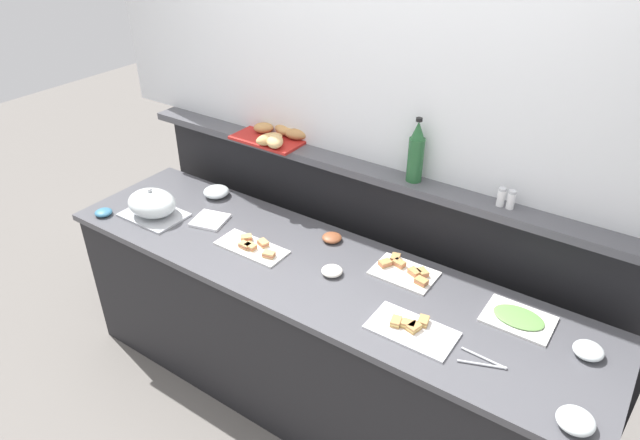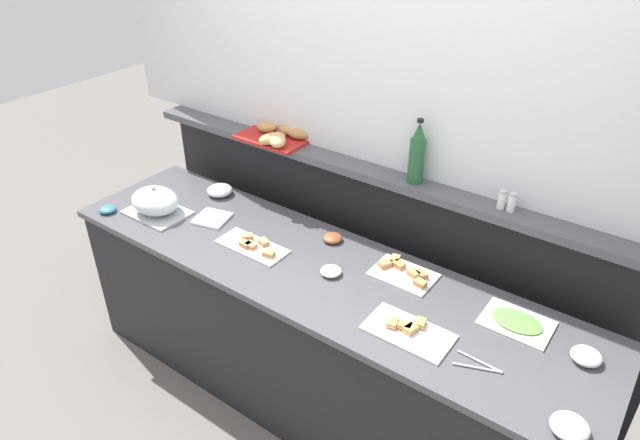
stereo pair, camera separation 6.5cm
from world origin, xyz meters
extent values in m
plane|color=slate|center=(0.00, 0.60, 0.00)|extent=(12.00, 12.00, 0.00)
cube|color=black|center=(0.00, 0.00, 0.43)|extent=(2.72, 0.67, 0.85)
cube|color=#4C4C51|center=(0.00, 0.00, 0.87)|extent=(2.76, 0.71, 0.03)
cube|color=black|center=(0.00, 0.54, 0.60)|extent=(2.89, 0.08, 1.19)
cube|color=#4C4C51|center=(0.00, 0.49, 1.21)|extent=(2.89, 0.22, 0.04)
cube|color=silver|center=(0.00, 0.56, 1.92)|extent=(3.49, 0.08, 1.37)
cube|color=white|center=(0.58, -0.14, 0.89)|extent=(0.36, 0.20, 0.01)
cube|color=#B7844C|center=(0.60, -0.08, 0.90)|extent=(0.05, 0.06, 0.01)
cube|color=#E5C666|center=(0.60, -0.08, 0.91)|extent=(0.05, 0.06, 0.01)
cube|color=#B7844C|center=(0.60, -0.08, 0.92)|extent=(0.05, 0.06, 0.01)
cube|color=#B7844C|center=(0.51, -0.15, 0.90)|extent=(0.05, 0.06, 0.01)
cube|color=#E5C666|center=(0.51, -0.15, 0.91)|extent=(0.05, 0.06, 0.01)
cube|color=#B7844C|center=(0.51, -0.15, 0.92)|extent=(0.05, 0.06, 0.01)
cube|color=#B7844C|center=(0.59, -0.14, 0.90)|extent=(0.05, 0.06, 0.01)
cube|color=#E5C666|center=(0.59, -0.14, 0.91)|extent=(0.05, 0.06, 0.01)
cube|color=#B7844C|center=(0.59, -0.14, 0.92)|extent=(0.05, 0.06, 0.01)
cube|color=#B7844C|center=(0.56, -0.13, 0.90)|extent=(0.06, 0.05, 0.01)
cube|color=#E5C666|center=(0.56, -0.13, 0.91)|extent=(0.06, 0.05, 0.01)
cube|color=#B7844C|center=(0.56, -0.13, 0.92)|extent=(0.06, 0.05, 0.01)
cube|color=white|center=(-0.35, -0.05, 0.89)|extent=(0.37, 0.16, 0.01)
cube|color=tan|center=(-0.23, -0.07, 0.90)|extent=(0.06, 0.05, 0.01)
cube|color=#B24738|center=(-0.23, -0.07, 0.91)|extent=(0.06, 0.05, 0.01)
cube|color=tan|center=(-0.23, -0.07, 0.92)|extent=(0.06, 0.05, 0.01)
cube|color=tan|center=(-0.41, -0.02, 0.90)|extent=(0.07, 0.07, 0.01)
cube|color=#B24738|center=(-0.41, -0.02, 0.91)|extent=(0.07, 0.07, 0.01)
cube|color=tan|center=(-0.41, -0.02, 0.92)|extent=(0.07, 0.07, 0.01)
cube|color=tan|center=(-0.31, -0.01, 0.90)|extent=(0.07, 0.06, 0.01)
cube|color=#B24738|center=(-0.31, -0.01, 0.91)|extent=(0.07, 0.06, 0.01)
cube|color=tan|center=(-0.31, -0.01, 0.92)|extent=(0.07, 0.06, 0.01)
cube|color=tan|center=(-0.34, -0.07, 0.90)|extent=(0.06, 0.04, 0.01)
cube|color=#B24738|center=(-0.34, -0.07, 0.91)|extent=(0.06, 0.04, 0.01)
cube|color=tan|center=(-0.34, -0.07, 0.92)|extent=(0.06, 0.04, 0.01)
cube|color=tan|center=(-0.37, -0.07, 0.90)|extent=(0.06, 0.04, 0.01)
cube|color=#B24738|center=(-0.37, -0.07, 0.91)|extent=(0.06, 0.04, 0.01)
cube|color=tan|center=(-0.37, -0.07, 0.92)|extent=(0.06, 0.04, 0.01)
cube|color=white|center=(0.37, 0.19, 0.89)|extent=(0.29, 0.20, 0.01)
cube|color=#B7844C|center=(0.42, 0.20, 0.90)|extent=(0.07, 0.06, 0.01)
cube|color=#D1664C|center=(0.42, 0.20, 0.91)|extent=(0.07, 0.06, 0.01)
cube|color=#B7844C|center=(0.42, 0.20, 0.92)|extent=(0.07, 0.06, 0.01)
cube|color=#B7844C|center=(0.45, 0.22, 0.90)|extent=(0.07, 0.06, 0.01)
cube|color=#D1664C|center=(0.45, 0.22, 0.91)|extent=(0.07, 0.06, 0.01)
cube|color=#B7844C|center=(0.45, 0.22, 0.92)|extent=(0.07, 0.06, 0.01)
cube|color=#B7844C|center=(0.48, 0.16, 0.90)|extent=(0.06, 0.05, 0.01)
cube|color=#D1664C|center=(0.48, 0.16, 0.91)|extent=(0.06, 0.05, 0.01)
cube|color=#B7844C|center=(0.48, 0.16, 0.92)|extent=(0.06, 0.05, 0.01)
cube|color=#B7844C|center=(0.33, 0.22, 0.90)|extent=(0.06, 0.05, 0.01)
cube|color=#D1664C|center=(0.33, 0.22, 0.91)|extent=(0.06, 0.05, 0.01)
cube|color=#B7844C|center=(0.33, 0.22, 0.92)|extent=(0.06, 0.05, 0.01)
cube|color=#B7844C|center=(0.27, 0.19, 0.90)|extent=(0.06, 0.07, 0.01)
cube|color=#D1664C|center=(0.27, 0.19, 0.91)|extent=(0.06, 0.07, 0.01)
cube|color=#B7844C|center=(0.27, 0.19, 0.92)|extent=(0.06, 0.07, 0.01)
cube|color=#B7844C|center=(0.29, 0.25, 0.90)|extent=(0.05, 0.06, 0.01)
cube|color=#D1664C|center=(0.29, 0.25, 0.91)|extent=(0.05, 0.06, 0.01)
cube|color=#B7844C|center=(0.29, 0.25, 0.92)|extent=(0.05, 0.06, 0.01)
cube|color=white|center=(0.92, 0.17, 0.89)|extent=(0.28, 0.20, 0.01)
ellipsoid|color=#66994C|center=(0.92, 0.17, 0.90)|extent=(0.21, 0.14, 0.01)
cube|color=#B7BABF|center=(-1.00, -0.11, 0.89)|extent=(0.34, 0.24, 0.01)
ellipsoid|color=silver|center=(-1.00, -0.11, 0.97)|extent=(0.28, 0.23, 0.14)
sphere|color=#B7BABF|center=(-1.00, -0.11, 1.05)|extent=(0.02, 0.02, 0.02)
ellipsoid|color=silver|center=(1.24, -0.25, 0.91)|extent=(0.13, 0.13, 0.05)
ellipsoid|color=#F28C4C|center=(1.24, -0.25, 0.90)|extent=(0.10, 0.10, 0.03)
ellipsoid|color=silver|center=(1.20, 0.12, 0.91)|extent=(0.12, 0.12, 0.05)
ellipsoid|color=white|center=(1.20, 0.12, 0.90)|extent=(0.09, 0.09, 0.03)
ellipsoid|color=silver|center=(-0.87, 0.25, 0.92)|extent=(0.15, 0.15, 0.06)
ellipsoid|color=white|center=(-0.87, 0.25, 0.91)|extent=(0.12, 0.12, 0.04)
ellipsoid|color=brown|center=(-0.06, 0.24, 0.90)|extent=(0.10, 0.10, 0.04)
ellipsoid|color=silver|center=(0.09, 0.00, 0.90)|extent=(0.10, 0.10, 0.04)
ellipsoid|color=teal|center=(-1.23, -0.26, 0.90)|extent=(0.09, 0.09, 0.03)
cylinder|color=#B7BABF|center=(0.88, -0.16, 0.89)|extent=(0.17, 0.08, 0.01)
cylinder|color=#B7BABF|center=(0.87, -0.12, 0.89)|extent=(0.18, 0.02, 0.01)
sphere|color=#B7BABF|center=(0.96, -0.13, 0.89)|extent=(0.01, 0.01, 0.01)
cube|color=white|center=(-0.70, 0.02, 0.90)|extent=(0.21, 0.21, 0.02)
cylinder|color=#23562D|center=(0.26, 0.46, 1.34)|extent=(0.08, 0.08, 0.22)
cone|color=#23562D|center=(0.26, 0.46, 1.49)|extent=(0.06, 0.06, 0.08)
cylinder|color=black|center=(0.26, 0.46, 1.54)|extent=(0.03, 0.03, 0.02)
cylinder|color=white|center=(0.68, 0.46, 1.27)|extent=(0.03, 0.03, 0.08)
cylinder|color=#B7BABF|center=(0.68, 0.46, 1.31)|extent=(0.03, 0.03, 0.01)
cylinder|color=white|center=(0.72, 0.46, 1.27)|extent=(0.03, 0.03, 0.08)
cylinder|color=#B7BABF|center=(0.72, 0.46, 1.31)|extent=(0.03, 0.03, 0.01)
cube|color=#B2231E|center=(-0.62, 0.46, 1.24)|extent=(0.40, 0.26, 0.02)
ellipsoid|color=tan|center=(-0.56, 0.38, 1.28)|extent=(0.14, 0.18, 0.06)
ellipsoid|color=#B7844C|center=(-0.58, 0.53, 1.28)|extent=(0.16, 0.14, 0.06)
ellipsoid|color=#AD7A47|center=(-0.48, 0.52, 1.27)|extent=(0.16, 0.13, 0.06)
ellipsoid|color=tan|center=(-0.52, 0.37, 1.28)|extent=(0.16, 0.16, 0.06)
ellipsoid|color=#B7844C|center=(-0.69, 0.48, 1.27)|extent=(0.14, 0.13, 0.06)
ellipsoid|color=tan|center=(-0.54, 0.54, 1.27)|extent=(0.15, 0.10, 0.06)
camera|label=1|loc=(1.24, -1.78, 2.48)|focal=31.71mm
camera|label=2|loc=(1.30, -1.74, 2.48)|focal=31.71mm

